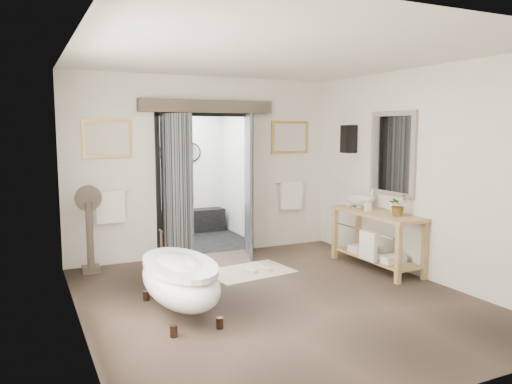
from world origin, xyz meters
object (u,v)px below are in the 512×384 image
Objects in this scene: basin at (360,202)px; rug at (249,272)px; vanity at (376,235)px; clawfoot_tub at (180,279)px.

rug is at bearing 178.80° from basin.
clawfoot_tub is at bearing -170.53° from vanity.
basin is (3.20, 0.99, 0.53)m from clawfoot_tub.
rug is 2.53× the size of basin.
clawfoot_tub is 3.20m from vanity.
basin reaches higher than vanity.
clawfoot_tub is 1.04× the size of vanity.
basin reaches higher than rug.
basin is at bearing -5.49° from rug.
rug is at bearing 39.80° from clawfoot_tub.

